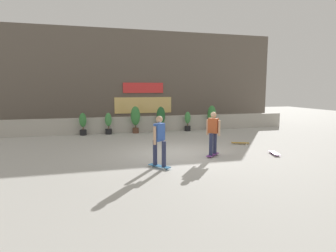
{
  "coord_description": "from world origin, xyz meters",
  "views": [
    {
      "loc": [
        -3.29,
        -10.55,
        2.56
      ],
      "look_at": [
        0.0,
        1.5,
        0.9
      ],
      "focal_mm": 30.32,
      "sensor_mm": 36.0,
      "label": 1
    }
  ],
  "objects_px": {
    "skater_far_right": "(159,139)",
    "potted_plant_5": "(212,116)",
    "skater_mid_plaza": "(213,132)",
    "skateboard_aside": "(274,153)",
    "potted_plant_0": "(83,123)",
    "potted_plant_4": "(188,121)",
    "potted_plant_2": "(135,117)",
    "potted_plant_1": "(108,123)",
    "potted_plant_3": "(161,117)",
    "skateboard_near_camera": "(240,143)"
  },
  "relations": [
    {
      "from": "skater_far_right",
      "to": "potted_plant_5",
      "type": "bearing_deg",
      "value": 55.38
    },
    {
      "from": "skater_mid_plaza",
      "to": "skateboard_aside",
      "type": "distance_m",
      "value": 2.62
    },
    {
      "from": "potted_plant_5",
      "to": "skater_far_right",
      "type": "xyz_separation_m",
      "value": [
        -5.11,
        -7.41,
        0.06
      ]
    },
    {
      "from": "potted_plant_0",
      "to": "skater_far_right",
      "type": "height_order",
      "value": "skater_far_right"
    },
    {
      "from": "potted_plant_0",
      "to": "potted_plant_3",
      "type": "height_order",
      "value": "potted_plant_3"
    },
    {
      "from": "skater_mid_plaza",
      "to": "potted_plant_1",
      "type": "bearing_deg",
      "value": 118.57
    },
    {
      "from": "skater_mid_plaza",
      "to": "skateboard_aside",
      "type": "bearing_deg",
      "value": -8.46
    },
    {
      "from": "potted_plant_1",
      "to": "skateboard_near_camera",
      "type": "height_order",
      "value": "potted_plant_1"
    },
    {
      "from": "potted_plant_4",
      "to": "potted_plant_5",
      "type": "xyz_separation_m",
      "value": [
        1.57,
        -0.0,
        0.27
      ]
    },
    {
      "from": "potted_plant_3",
      "to": "skateboard_aside",
      "type": "bearing_deg",
      "value": -66.84
    },
    {
      "from": "potted_plant_4",
      "to": "potted_plant_2",
      "type": "bearing_deg",
      "value": -180.0
    },
    {
      "from": "potted_plant_4",
      "to": "potted_plant_3",
      "type": "bearing_deg",
      "value": -180.0
    },
    {
      "from": "potted_plant_2",
      "to": "potted_plant_4",
      "type": "height_order",
      "value": "potted_plant_2"
    },
    {
      "from": "potted_plant_5",
      "to": "skater_mid_plaza",
      "type": "xyz_separation_m",
      "value": [
        -2.79,
        -6.4,
        0.06
      ]
    },
    {
      "from": "skater_far_right",
      "to": "potted_plant_2",
      "type": "bearing_deg",
      "value": 87.11
    },
    {
      "from": "potted_plant_0",
      "to": "potted_plant_2",
      "type": "bearing_deg",
      "value": -0.0
    },
    {
      "from": "potted_plant_1",
      "to": "potted_plant_3",
      "type": "xyz_separation_m",
      "value": [
        3.03,
        -0.0,
        0.23
      ]
    },
    {
      "from": "potted_plant_2",
      "to": "skater_mid_plaza",
      "type": "xyz_separation_m",
      "value": [
        1.95,
        -6.4,
        0.04
      ]
    },
    {
      "from": "potted_plant_2",
      "to": "skateboard_aside",
      "type": "height_order",
      "value": "potted_plant_2"
    },
    {
      "from": "potted_plant_2",
      "to": "skater_far_right",
      "type": "height_order",
      "value": "skater_far_right"
    },
    {
      "from": "skateboard_near_camera",
      "to": "potted_plant_5",
      "type": "bearing_deg",
      "value": 82.76
    },
    {
      "from": "potted_plant_3",
      "to": "skater_far_right",
      "type": "height_order",
      "value": "skater_far_right"
    },
    {
      "from": "skater_far_right",
      "to": "potted_plant_3",
      "type": "bearing_deg",
      "value": 75.79
    },
    {
      "from": "potted_plant_2",
      "to": "potted_plant_1",
      "type": "bearing_deg",
      "value": 180.0
    },
    {
      "from": "potted_plant_0",
      "to": "potted_plant_4",
      "type": "xyz_separation_m",
      "value": [
        6.07,
        0.0,
        -0.06
      ]
    },
    {
      "from": "potted_plant_5",
      "to": "skater_mid_plaza",
      "type": "bearing_deg",
      "value": -113.54
    },
    {
      "from": "potted_plant_0",
      "to": "potted_plant_5",
      "type": "distance_m",
      "value": 7.65
    },
    {
      "from": "potted_plant_5",
      "to": "potted_plant_4",
      "type": "bearing_deg",
      "value": 180.0
    },
    {
      "from": "potted_plant_0",
      "to": "potted_plant_2",
      "type": "relative_size",
      "value": 0.8
    },
    {
      "from": "skater_mid_plaza",
      "to": "potted_plant_4",
      "type": "bearing_deg",
      "value": 79.25
    },
    {
      "from": "potted_plant_1",
      "to": "potted_plant_3",
      "type": "bearing_deg",
      "value": -0.0
    },
    {
      "from": "skateboard_near_camera",
      "to": "skateboard_aside",
      "type": "xyz_separation_m",
      "value": [
        0.23,
        -2.21,
        0.0
      ]
    },
    {
      "from": "skater_mid_plaza",
      "to": "skateboard_near_camera",
      "type": "relative_size",
      "value": 2.08
    },
    {
      "from": "potted_plant_4",
      "to": "potted_plant_5",
      "type": "bearing_deg",
      "value": -0.0
    },
    {
      "from": "potted_plant_1",
      "to": "skater_far_right",
      "type": "relative_size",
      "value": 0.71
    },
    {
      "from": "potted_plant_3",
      "to": "potted_plant_5",
      "type": "relative_size",
      "value": 0.99
    },
    {
      "from": "skater_far_right",
      "to": "skateboard_near_camera",
      "type": "bearing_deg",
      "value": 32.23
    },
    {
      "from": "skateboard_near_camera",
      "to": "potted_plant_1",
      "type": "bearing_deg",
      "value": 141.37
    },
    {
      "from": "potted_plant_4",
      "to": "skateboard_near_camera",
      "type": "bearing_deg",
      "value": -77.67
    },
    {
      "from": "skater_mid_plaza",
      "to": "skateboard_aside",
      "type": "height_order",
      "value": "skater_mid_plaza"
    },
    {
      "from": "potted_plant_4",
      "to": "skater_far_right",
      "type": "distance_m",
      "value": 8.22
    },
    {
      "from": "potted_plant_4",
      "to": "skateboard_near_camera",
      "type": "distance_m",
      "value": 4.69
    },
    {
      "from": "potted_plant_0",
      "to": "potted_plant_3",
      "type": "distance_m",
      "value": 4.41
    },
    {
      "from": "potted_plant_5",
      "to": "skateboard_near_camera",
      "type": "bearing_deg",
      "value": -97.24
    },
    {
      "from": "potted_plant_4",
      "to": "skateboard_near_camera",
      "type": "height_order",
      "value": "potted_plant_4"
    },
    {
      "from": "potted_plant_5",
      "to": "skateboard_near_camera",
      "type": "distance_m",
      "value": 4.66
    },
    {
      "from": "potted_plant_2",
      "to": "potted_plant_5",
      "type": "distance_m",
      "value": 4.74
    },
    {
      "from": "potted_plant_1",
      "to": "skateboard_aside",
      "type": "relative_size",
      "value": 1.46
    },
    {
      "from": "potted_plant_1",
      "to": "potted_plant_2",
      "type": "height_order",
      "value": "potted_plant_2"
    },
    {
      "from": "potted_plant_4",
      "to": "potted_plant_5",
      "type": "distance_m",
      "value": 1.6
    }
  ]
}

